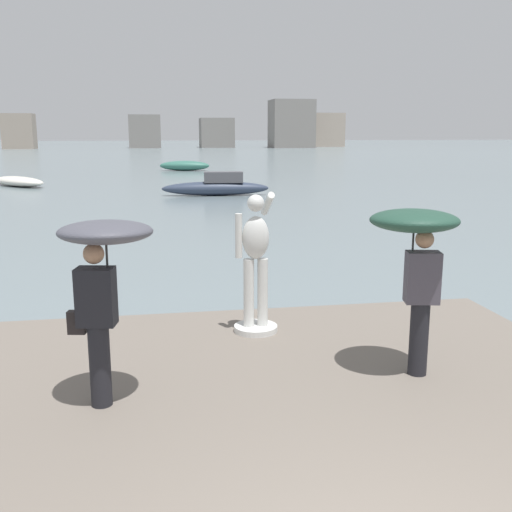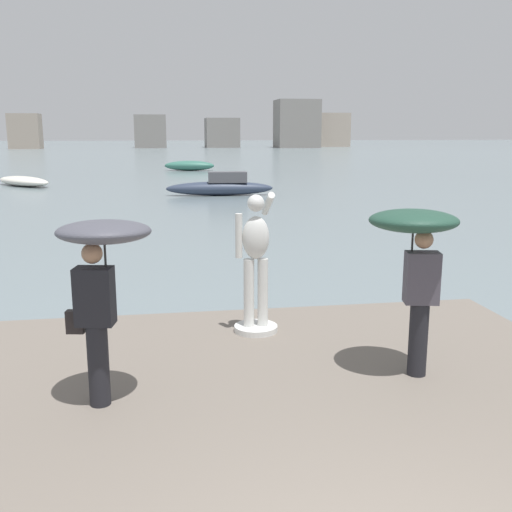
# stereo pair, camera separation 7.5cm
# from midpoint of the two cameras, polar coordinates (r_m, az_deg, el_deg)

# --- Properties ---
(ground_plane) EXTENTS (400.00, 400.00, 0.00)m
(ground_plane) POSITION_cam_midpoint_polar(r_m,az_deg,el_deg) (42.55, -8.03, 7.40)
(ground_plane) COLOR slate
(pier) EXTENTS (7.86, 9.68, 0.40)m
(pier) POSITION_cam_midpoint_polar(r_m,az_deg,el_deg) (5.37, 6.55, -22.35)
(pier) COLOR #70665B
(pier) RESTS_ON ground
(statue_white_figure) EXTENTS (0.63, 0.87, 2.01)m
(statue_white_figure) POSITION_cam_midpoint_polar(r_m,az_deg,el_deg) (8.35, -0.30, -1.07)
(statue_white_figure) COLOR silver
(statue_white_figure) RESTS_ON pier
(onlooker_left) EXTENTS (1.11, 1.11, 1.97)m
(onlooker_left) POSITION_cam_midpoint_polar(r_m,az_deg,el_deg) (6.15, -14.93, -0.72)
(onlooker_left) COLOR black
(onlooker_left) RESTS_ON pier
(onlooker_right) EXTENTS (1.19, 1.19, 1.98)m
(onlooker_right) POSITION_cam_midpoint_polar(r_m,az_deg,el_deg) (6.97, 14.90, 1.16)
(onlooker_right) COLOR black
(onlooker_right) RESTS_ON pier
(boat_near) EXTENTS (4.42, 4.73, 0.58)m
(boat_near) POSITION_cam_midpoint_polar(r_m,az_deg,el_deg) (38.90, -22.00, 6.69)
(boat_near) COLOR silver
(boat_near) RESTS_ON ground
(boat_mid) EXTENTS (4.45, 2.23, 0.83)m
(boat_mid) POSITION_cam_midpoint_polar(r_m,az_deg,el_deg) (51.22, -6.95, 8.63)
(boat_mid) COLOR #336B5B
(boat_mid) RESTS_ON ground
(boat_leftward) EXTENTS (5.59, 1.43, 1.21)m
(boat_leftward) POSITION_cam_midpoint_polar(r_m,az_deg,el_deg) (30.83, -3.87, 6.69)
(boat_leftward) COLOR #2D384C
(boat_leftward) RESTS_ON ground
(distant_skyline) EXTENTS (88.76, 12.99, 9.86)m
(distant_skyline) POSITION_cam_midpoint_polar(r_m,az_deg,el_deg) (127.56, -5.97, 12.21)
(distant_skyline) COLOR gray
(distant_skyline) RESTS_ON ground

